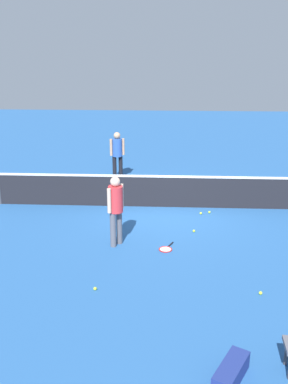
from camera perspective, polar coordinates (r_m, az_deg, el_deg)
The scene contains 12 objects.
ground_plane at distance 12.73m, azimuth 2.97°, elevation -1.98°, with size 40.00×40.00×0.00m, color #265693.
court_net at distance 12.56m, azimuth 3.01°, elevation 0.15°, with size 10.09×0.09×1.07m.
player_near_side at distance 9.99m, azimuth -3.78°, elevation -1.77°, with size 0.47×0.48×1.70m.
player_far_side at distance 15.10m, azimuth -3.56°, elevation 5.35°, with size 0.52×0.42×1.70m.
tennis_racket_near_player at distance 10.15m, azimuth 2.93°, elevation -7.55°, with size 0.42×0.60×0.03m.
tennis_racket_far_player at distance 14.67m, azimuth -2.45°, elevation 0.92°, with size 0.40×0.61×0.03m.
tennis_ball_near_player at distance 8.73m, azimuth 15.22°, elevation -12.81°, with size 0.07×0.07×0.07m, color #C6E033.
tennis_ball_midcourt at distance 12.25m, azimuth 7.55°, elevation -2.81°, with size 0.07×0.07×0.07m, color #C6E033.
tennis_ball_baseline at distance 11.09m, azimuth 6.65°, elevation -5.16°, with size 0.07×0.07×0.07m, color #C6E033.
tennis_ball_stray_left at distance 12.36m, azimuth 8.67°, elevation -2.67°, with size 0.07×0.07×0.07m, color #C6E033.
tennis_ball_stray_right at distance 8.63m, azimuth -6.51°, elevation -12.62°, with size 0.07×0.07×0.07m, color #C6E033.
equipment_bag at distance 6.72m, azimuth 11.59°, elevation -22.25°, with size 0.63×0.84×0.28m.
Camera 1 is at (-0.04, -11.90, 4.52)m, focal length 40.18 mm.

